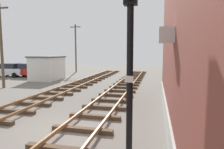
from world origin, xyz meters
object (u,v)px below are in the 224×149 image
(parked_car_red, at_px, (30,70))
(parked_car_white, at_px, (11,70))
(utility_pole_near, at_px, (1,44))
(signal_mast, at_px, (130,41))
(control_hut, at_px, (47,68))
(utility_pole_far, at_px, (76,47))

(parked_car_red, height_order, parked_car_white, same)
(parked_car_white, xyz_separation_m, utility_pole_near, (5.54, -7.37, 2.97))
(signal_mast, height_order, parked_car_white, signal_mast)
(control_hut, bearing_deg, parked_car_white, 165.70)
(parked_car_red, bearing_deg, control_hut, -26.78)
(control_hut, height_order, utility_pole_near, utility_pole_near)
(utility_pole_far, bearing_deg, utility_pole_near, -91.11)
(control_hut, distance_m, parked_car_white, 6.69)
(signal_mast, relative_size, parked_car_red, 1.30)
(utility_pole_near, xyz_separation_m, utility_pole_far, (0.30, 15.51, 0.21))
(parked_car_white, bearing_deg, utility_pole_near, -53.06)
(utility_pole_near, bearing_deg, parked_car_red, 110.46)
(utility_pole_near, bearing_deg, parked_car_white, 126.94)
(parked_car_red, relative_size, utility_pole_far, 0.54)
(signal_mast, xyz_separation_m, parked_car_white, (-18.19, 16.71, -2.52))
(control_hut, xyz_separation_m, parked_car_red, (-3.77, 1.90, -0.49))
(signal_mast, bearing_deg, utility_pole_far, 116.43)
(parked_car_white, relative_size, utility_pole_far, 0.54)
(signal_mast, xyz_separation_m, utility_pole_near, (-12.64, 9.33, 0.46))
(parked_car_red, xyz_separation_m, utility_pole_far, (3.15, 7.88, 3.18))
(signal_mast, bearing_deg, parked_car_white, 137.43)
(parked_car_white, bearing_deg, control_hut, -14.30)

